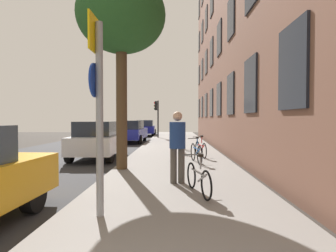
{
  "coord_description": "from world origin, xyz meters",
  "views": [
    {
      "loc": [
        1.03,
        -0.58,
        1.73
      ],
      "look_at": [
        0.75,
        10.33,
        1.46
      ],
      "focal_mm": 29.49,
      "sensor_mm": 36.0,
      "label": 1
    }
  ],
  "objects_px": {
    "bicycle_0": "(198,178)",
    "pedestrian_0": "(177,142)",
    "tree_near": "(121,17)",
    "car_3": "(145,128)",
    "traffic_light": "(157,112)",
    "bicycle_2": "(201,148)",
    "bicycle_1": "(196,152)",
    "sign_post": "(98,100)",
    "bicycle_4": "(181,142)",
    "car_2": "(132,131)",
    "car_1": "(98,140)",
    "bicycle_3": "(180,145)"
  },
  "relations": [
    {
      "from": "car_2",
      "to": "bicycle_2",
      "type": "bearing_deg",
      "value": -63.19
    },
    {
      "from": "bicycle_0",
      "to": "bicycle_4",
      "type": "distance_m",
      "value": 9.26
    },
    {
      "from": "bicycle_0",
      "to": "car_3",
      "type": "distance_m",
      "value": 22.9
    },
    {
      "from": "sign_post",
      "to": "tree_near",
      "type": "relative_size",
      "value": 0.54
    },
    {
      "from": "car_1",
      "to": "bicycle_3",
      "type": "bearing_deg",
      "value": 21.34
    },
    {
      "from": "sign_post",
      "to": "traffic_light",
      "type": "height_order",
      "value": "sign_post"
    },
    {
      "from": "traffic_light",
      "to": "pedestrian_0",
      "type": "bearing_deg",
      "value": -84.54
    },
    {
      "from": "bicycle_1",
      "to": "car_1",
      "type": "xyz_separation_m",
      "value": [
        -4.13,
        1.67,
        0.34
      ]
    },
    {
      "from": "car_2",
      "to": "bicycle_0",
      "type": "bearing_deg",
      "value": -75.58
    },
    {
      "from": "bicycle_0",
      "to": "traffic_light",
      "type": "bearing_deg",
      "value": 96.53
    },
    {
      "from": "pedestrian_0",
      "to": "car_3",
      "type": "xyz_separation_m",
      "value": [
        -3.12,
        21.62,
        -0.31
      ]
    },
    {
      "from": "traffic_light",
      "to": "tree_near",
      "type": "height_order",
      "value": "tree_near"
    },
    {
      "from": "pedestrian_0",
      "to": "car_1",
      "type": "distance_m",
      "value": 6.03
    },
    {
      "from": "bicycle_4",
      "to": "car_2",
      "type": "height_order",
      "value": "car_2"
    },
    {
      "from": "sign_post",
      "to": "bicycle_2",
      "type": "height_order",
      "value": "sign_post"
    },
    {
      "from": "bicycle_1",
      "to": "pedestrian_0",
      "type": "distance_m",
      "value": 3.43
    },
    {
      "from": "bicycle_0",
      "to": "car_3",
      "type": "bearing_deg",
      "value": 98.94
    },
    {
      "from": "bicycle_4",
      "to": "car_2",
      "type": "relative_size",
      "value": 0.39
    },
    {
      "from": "bicycle_1",
      "to": "bicycle_0",
      "type": "bearing_deg",
      "value": -93.82
    },
    {
      "from": "sign_post",
      "to": "car_3",
      "type": "xyz_separation_m",
      "value": [
        -1.79,
        24.01,
        -1.2
      ]
    },
    {
      "from": "bicycle_1",
      "to": "car_1",
      "type": "relative_size",
      "value": 0.42
    },
    {
      "from": "car_2",
      "to": "bicycle_1",
      "type": "bearing_deg",
      "value": -68.38
    },
    {
      "from": "sign_post",
      "to": "bicycle_4",
      "type": "bearing_deg",
      "value": 81.44
    },
    {
      "from": "traffic_light",
      "to": "bicycle_2",
      "type": "height_order",
      "value": "traffic_light"
    },
    {
      "from": "traffic_light",
      "to": "car_3",
      "type": "relative_size",
      "value": 0.73
    },
    {
      "from": "sign_post",
      "to": "tree_near",
      "type": "distance_m",
      "value": 5.29
    },
    {
      "from": "traffic_light",
      "to": "pedestrian_0",
      "type": "xyz_separation_m",
      "value": [
        1.65,
        -17.31,
        -1.2
      ]
    },
    {
      "from": "tree_near",
      "to": "car_3",
      "type": "distance_m",
      "value": 20.13
    },
    {
      "from": "bicycle_1",
      "to": "bicycle_2",
      "type": "height_order",
      "value": "bicycle_1"
    },
    {
      "from": "traffic_light",
      "to": "car_1",
      "type": "relative_size",
      "value": 0.81
    },
    {
      "from": "bicycle_0",
      "to": "car_3",
      "type": "xyz_separation_m",
      "value": [
        -3.56,
        22.62,
        0.38
      ]
    },
    {
      "from": "car_2",
      "to": "car_1",
      "type": "bearing_deg",
      "value": -91.19
    },
    {
      "from": "sign_post",
      "to": "pedestrian_0",
      "type": "relative_size",
      "value": 1.83
    },
    {
      "from": "bicycle_2",
      "to": "bicycle_3",
      "type": "height_order",
      "value": "bicycle_3"
    },
    {
      "from": "sign_post",
      "to": "bicycle_3",
      "type": "xyz_separation_m",
      "value": [
        1.51,
        8.75,
        -1.53
      ]
    },
    {
      "from": "bicycle_4",
      "to": "traffic_light",
      "type": "bearing_deg",
      "value": 102.02
    },
    {
      "from": "sign_post",
      "to": "car_1",
      "type": "xyz_separation_m",
      "value": [
        -2.07,
        7.35,
        -1.2
      ]
    },
    {
      "from": "car_3",
      "to": "car_1",
      "type": "bearing_deg",
      "value": -90.99
    },
    {
      "from": "car_1",
      "to": "car_2",
      "type": "distance_m",
      "value": 8.33
    },
    {
      "from": "bicycle_1",
      "to": "car_3",
      "type": "distance_m",
      "value": 18.73
    },
    {
      "from": "bicycle_0",
      "to": "pedestrian_0",
      "type": "height_order",
      "value": "pedestrian_0"
    },
    {
      "from": "sign_post",
      "to": "pedestrian_0",
      "type": "height_order",
      "value": "sign_post"
    },
    {
      "from": "bicycle_3",
      "to": "car_2",
      "type": "bearing_deg",
      "value": 116.19
    },
    {
      "from": "bicycle_2",
      "to": "pedestrian_0",
      "type": "relative_size",
      "value": 0.93
    },
    {
      "from": "tree_near",
      "to": "bicycle_0",
      "type": "bearing_deg",
      "value": -53.15
    },
    {
      "from": "tree_near",
      "to": "bicycle_1",
      "type": "distance_m",
      "value": 5.32
    },
    {
      "from": "bicycle_4",
      "to": "pedestrian_0",
      "type": "xyz_separation_m",
      "value": [
        -0.27,
        -8.26,
        0.65
      ]
    },
    {
      "from": "bicycle_0",
      "to": "bicycle_1",
      "type": "bearing_deg",
      "value": 86.18
    },
    {
      "from": "bicycle_4",
      "to": "bicycle_1",
      "type": "bearing_deg",
      "value": -84.76
    },
    {
      "from": "bicycle_0",
      "to": "pedestrian_0",
      "type": "xyz_separation_m",
      "value": [
        -0.44,
        1.0,
        0.68
      ]
    }
  ]
}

